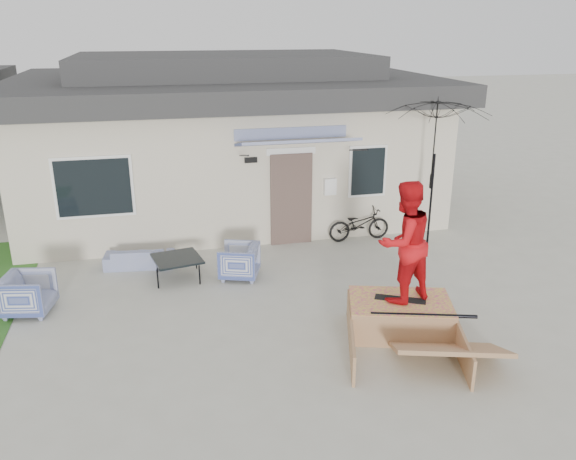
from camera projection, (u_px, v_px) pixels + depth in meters
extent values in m
plane|color=#B2B0A1|center=(296.00, 347.00, 9.05)|extent=(90.00, 90.00, 0.00)
cube|color=beige|center=(226.00, 150.00, 15.88)|extent=(10.00, 7.00, 3.00)
cube|color=#2B2B2B|center=(224.00, 85.00, 15.29)|extent=(10.80, 7.80, 0.50)
cube|color=#2B2B2B|center=(223.00, 64.00, 15.11)|extent=(7.50, 4.50, 0.60)
cube|color=brown|center=(291.00, 199.00, 13.00)|extent=(0.95, 0.08, 2.10)
cube|color=white|center=(94.00, 187.00, 11.92)|extent=(1.60, 0.06, 1.30)
cube|color=white|center=(367.00, 171.00, 13.22)|extent=(0.90, 0.06, 1.20)
cube|color=#2F408E|center=(297.00, 142.00, 12.07)|extent=(2.50, 1.09, 0.29)
imported|color=#2F408E|center=(139.00, 254.00, 11.98)|extent=(1.45, 0.58, 0.55)
imported|color=#2F408E|center=(28.00, 292.00, 10.01)|extent=(0.86, 0.90, 0.79)
imported|color=#2F408E|center=(239.00, 260.00, 11.43)|extent=(0.89, 0.92, 0.76)
cube|color=black|center=(178.00, 268.00, 11.44)|extent=(1.05, 1.05, 0.44)
imported|color=black|center=(359.00, 221.00, 13.40)|extent=(1.48, 0.55, 0.94)
cylinder|color=black|center=(431.00, 200.00, 12.98)|extent=(0.05, 0.05, 2.10)
imported|color=black|center=(434.00, 169.00, 12.74)|extent=(2.38, 2.22, 0.90)
cube|color=black|center=(400.00, 299.00, 9.38)|extent=(0.82, 0.56, 0.05)
imported|color=red|center=(404.00, 240.00, 9.04)|extent=(1.14, 1.00, 1.98)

